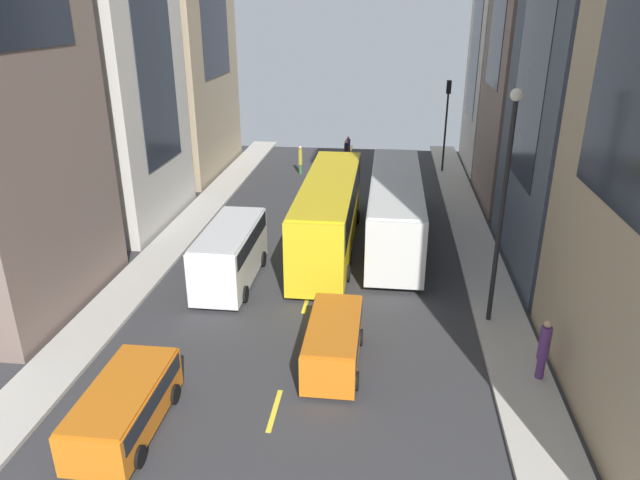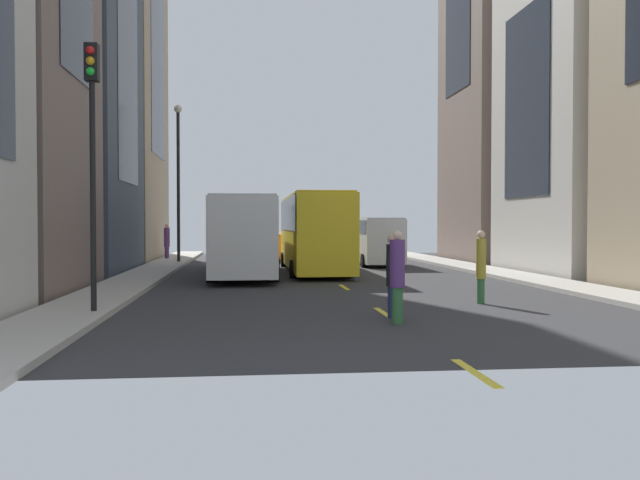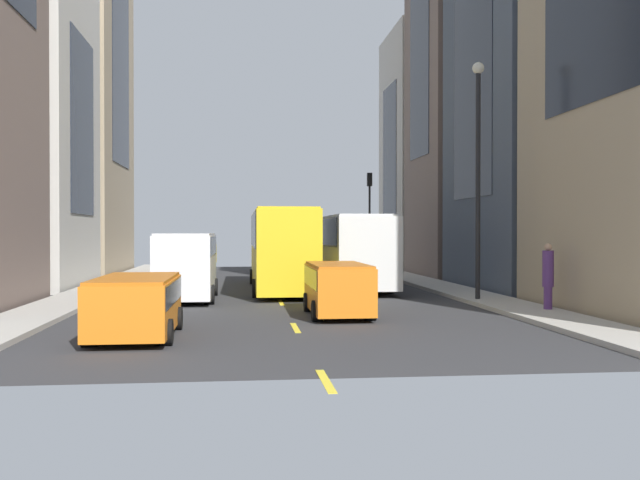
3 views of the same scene
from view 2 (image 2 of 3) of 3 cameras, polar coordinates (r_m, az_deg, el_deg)
name	(u,v)px [view 2 (image 2 of 3)]	position (r m, az deg, el deg)	size (l,w,h in m)	color
ground_plane	(322,273)	(31.26, 0.20, -2.80)	(41.60, 41.60, 0.00)	#333335
sidewalk_west	(150,273)	(31.36, -14.09, -2.69)	(2.04, 44.00, 0.15)	#B2ADA3
sidewalk_east	(486,270)	(33.03, 13.75, -2.48)	(2.04, 44.00, 0.15)	#B2ADA3
lane_stripe_0	(475,373)	(10.81, 12.85, -10.77)	(0.16, 2.00, 0.01)	yellow
lane_stripe_1	(383,313)	(17.48, 5.32, -6.09)	(0.16, 2.00, 0.01)	yellow
lane_stripe_2	(344,287)	(24.34, 2.03, -3.97)	(0.16, 2.00, 0.01)	yellow
lane_stripe_3	(322,273)	(31.26, 0.20, -2.79)	(0.16, 2.00, 0.01)	yellow
lane_stripe_4	(309,264)	(38.21, -0.96, -2.03)	(0.16, 2.00, 0.01)	yellow
lane_stripe_5	(299,258)	(45.17, -1.76, -1.50)	(0.16, 2.00, 0.01)	yellow
lane_stripe_6	(292,253)	(52.15, -2.35, -1.12)	(0.16, 2.00, 0.01)	yellow
building_west_2	(51,72)	(34.86, -21.62, 12.93)	(7.06, 9.55, 18.63)	#4C5666
building_west_3	(107,28)	(46.40, -17.39, 16.56)	(6.24, 11.37, 28.95)	tan
building_east_1	(630,104)	(34.53, 24.52, 10.33)	(9.88, 8.74, 15.44)	beige
city_bus_white	(243,230)	(30.50, -6.43, 0.87)	(2.80, 12.82, 3.35)	silver
streetcar_yellow	(313,227)	(32.27, -0.58, 1.11)	(2.70, 12.07, 3.59)	yellow
delivery_van_white	(376,238)	(37.18, 4.73, 0.20)	(2.25, 5.82, 2.58)	white
car_orange_0	(278,245)	(42.38, -3.56, -0.39)	(1.89, 4.27, 1.64)	orange
car_orange_1	(357,244)	(46.94, 3.09, -0.31)	(2.05, 4.32, 1.52)	orange
pedestrian_waiting_curb	(397,274)	(15.53, 6.50, -2.87)	(0.34, 0.34, 2.12)	#336B38
pedestrian_crossing_near	(392,272)	(16.45, 6.08, -2.72)	(0.30, 0.30, 2.03)	navy
pedestrian_crossing_mid	(167,240)	(42.79, -12.71, -0.01)	(0.36, 0.36, 2.12)	#593372
pedestrian_walking_far	(481,264)	(19.83, 13.33, -1.99)	(0.29, 0.29, 2.08)	#336B38
traffic_light_near_corner	(92,127)	(17.55, -18.54, 8.93)	(0.32, 0.44, 6.47)	black
streetlamp_near	(178,168)	(39.13, -11.78, 5.89)	(0.44, 0.44, 8.77)	black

